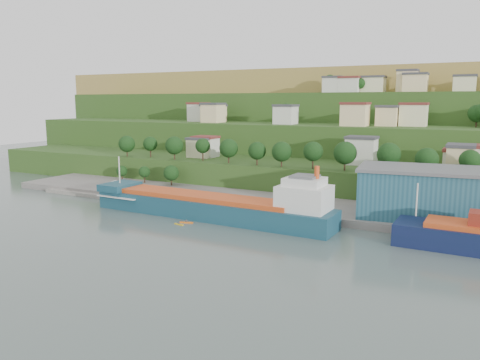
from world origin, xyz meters
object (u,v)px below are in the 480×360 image
Objects in this scene: warehouse at (421,192)px; kayak_orange at (186,222)px; cargo_ship_near at (216,208)px; caravan at (122,186)px.

kayak_orange is (-54.22, -26.35, -8.17)m from warehouse.
caravan is at bearing 163.73° from cargo_ship_near.
warehouse is at bearing 8.89° from kayak_orange.
cargo_ship_near reaches higher than warehouse.
caravan is at bearing 176.17° from warehouse.
kayak_orange is at bearing -39.85° from caravan.
caravan is at bearing 134.18° from kayak_orange.
cargo_ship_near is at bearing -165.39° from warehouse.
warehouse is at bearing -8.98° from caravan.
caravan reaches higher than kayak_orange.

